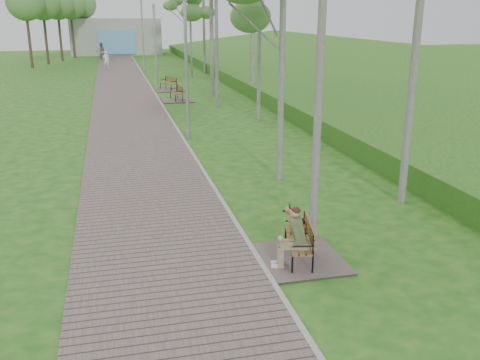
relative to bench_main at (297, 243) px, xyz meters
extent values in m
plane|color=#1C5515|center=(-0.70, 5.34, -0.38)|extent=(120.00, 120.00, 0.00)
cube|color=#645451|center=(-2.45, 26.84, -0.36)|extent=(3.50, 67.00, 0.04)
cube|color=#999993|center=(-0.70, 26.84, -0.35)|extent=(0.10, 67.00, 0.05)
cube|color=#5A902E|center=(11.30, 25.34, -0.38)|extent=(14.00, 70.00, 1.60)
cube|color=#9E9E99|center=(-2.20, 56.34, 1.62)|extent=(10.00, 5.00, 4.00)
cube|color=#62A3DA|center=(-2.20, 53.74, 1.12)|extent=(4.00, 0.20, 2.60)
cube|color=#645451|center=(0.09, 0.04, -0.36)|extent=(1.58, 1.75, 0.04)
cube|color=brown|center=(0.04, 0.04, 0.01)|extent=(0.67, 1.37, 0.04)
cube|color=brown|center=(0.24, 0.00, 0.25)|extent=(0.32, 1.29, 0.29)
cube|color=#645451|center=(0.25, 20.21, -0.36)|extent=(1.67, 1.86, 0.04)
cube|color=brown|center=(0.20, 20.21, 0.04)|extent=(0.54, 1.43, 0.04)
cube|color=brown|center=(0.43, 20.22, 0.29)|extent=(0.16, 1.39, 0.31)
cube|color=#645451|center=(0.28, 24.36, -0.36)|extent=(1.67, 1.85, 0.04)
cube|color=brown|center=(0.23, 24.36, 0.04)|extent=(0.95, 1.44, 0.04)
cube|color=brown|center=(0.43, 24.45, 0.29)|extent=(0.60, 1.29, 0.31)
cylinder|color=#A1A4A9|center=(-0.49, 10.96, -0.23)|extent=(0.20, 0.20, 0.30)
cylinder|color=#A1A4A9|center=(-0.49, 10.96, 2.14)|extent=(0.12, 0.12, 5.04)
cylinder|color=#A1A4A9|center=(-0.45, 24.39, -0.23)|extent=(0.20, 0.20, 0.29)
cylinder|color=#A1A4A9|center=(-0.45, 24.39, 2.06)|extent=(0.12, 0.12, 4.89)
cylinder|color=#A1A4A9|center=(-0.45, 24.39, 4.56)|extent=(0.18, 0.18, 0.24)
cylinder|color=#A1A4A9|center=(-0.40, 36.43, -0.21)|extent=(0.22, 0.22, 0.33)
cylinder|color=#A1A4A9|center=(-0.40, 36.43, 2.37)|extent=(0.13, 0.13, 5.50)
cylinder|color=#A1A4A9|center=(-0.40, 36.43, 5.17)|extent=(0.20, 0.20, 0.27)
imported|color=white|center=(-3.42, 39.20, 0.36)|extent=(0.63, 0.52, 1.49)
imported|color=slate|center=(-3.90, 48.00, 0.50)|extent=(0.97, 0.83, 1.76)
cylinder|color=silver|center=(0.70, 0.98, 3.90)|extent=(0.18, 0.18, 8.55)
cylinder|color=silver|center=(1.28, 5.13, 3.04)|extent=(0.17, 0.17, 6.83)
cylinder|color=silver|center=(3.03, 13.72, 4.31)|extent=(0.20, 0.20, 9.38)
cylinder|color=silver|center=(2.00, 17.81, 4.62)|extent=(0.20, 0.20, 10.00)
cylinder|color=silver|center=(2.49, 21.70, 4.84)|extent=(0.21, 0.21, 10.45)
cylinder|color=silver|center=(4.17, 33.86, 4.45)|extent=(0.20, 0.20, 9.66)
cylinder|color=silver|center=(2.73, 31.25, 3.06)|extent=(0.16, 0.16, 6.88)
cylinder|color=silver|center=(3.81, 42.43, 3.56)|extent=(0.18, 0.18, 7.87)
camera|label=1|loc=(-3.24, -8.79, 4.15)|focal=40.00mm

